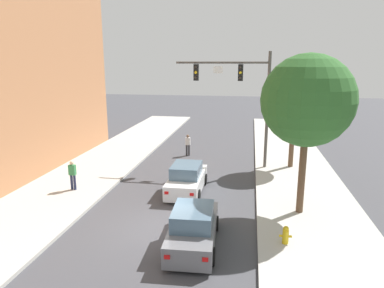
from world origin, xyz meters
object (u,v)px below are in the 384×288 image
car_following_grey (193,228)px  pedestrian_sidewalk_left_walker (73,174)px  traffic_signal_mast (242,89)px  car_lead_white (187,179)px  street_tree_nearest (308,101)px  pedestrian_crossing_road (188,144)px  fire_hydrant (286,235)px  street_tree_second (295,94)px

car_following_grey → pedestrian_sidewalk_left_walker: pedestrian_sidewalk_left_walker is taller
traffic_signal_mast → car_lead_white: traffic_signal_mast is taller
traffic_signal_mast → street_tree_nearest: bearing=-66.6°
pedestrian_sidewalk_left_walker → pedestrian_crossing_road: 9.85m
traffic_signal_mast → car_following_grey: 11.68m
fire_hydrant → car_following_grey: bearing=-172.5°
fire_hydrant → street_tree_second: (1.26, 10.56, 4.47)m
pedestrian_sidewalk_left_walker → street_tree_second: street_tree_second is taller
street_tree_second → fire_hydrant: bearing=-96.8°
car_lead_white → pedestrian_sidewalk_left_walker: pedestrian_sidewalk_left_walker is taller
car_lead_white → fire_hydrant: size_ratio=5.90×
traffic_signal_mast → fire_hydrant: 11.46m
pedestrian_crossing_road → street_tree_nearest: street_tree_nearest is taller
pedestrian_crossing_road → street_tree_nearest: size_ratio=0.23×
car_lead_white → traffic_signal_mast: bearing=61.7°
pedestrian_crossing_road → street_tree_second: 8.68m
pedestrian_sidewalk_left_walker → fire_hydrant: bearing=-20.4°
fire_hydrant → traffic_signal_mast: bearing=101.8°
traffic_signal_mast → pedestrian_sidewalk_left_walker: traffic_signal_mast is taller
pedestrian_sidewalk_left_walker → fire_hydrant: (10.96, -4.08, -0.56)m
pedestrian_sidewalk_left_walker → street_tree_nearest: 12.66m
car_lead_white → street_tree_second: (6.08, 5.38, 4.26)m
car_following_grey → street_tree_nearest: street_tree_nearest is taller
car_following_grey → pedestrian_crossing_road: size_ratio=2.63×
traffic_signal_mast → car_lead_white: size_ratio=1.77×
pedestrian_crossing_road → fire_hydrant: (6.12, -12.66, -0.41)m
car_following_grey → fire_hydrant: (3.53, 0.47, -0.22)m
street_tree_nearest → fire_hydrant: bearing=-106.3°
street_tree_nearest → street_tree_second: bearing=87.4°
traffic_signal_mast → pedestrian_crossing_road: 6.44m
fire_hydrant → street_tree_second: 11.53m
fire_hydrant → street_tree_nearest: size_ratio=0.10×
car_following_grey → pedestrian_sidewalk_left_walker: bearing=148.5°
car_lead_white → car_following_grey: 5.79m
traffic_signal_mast → street_tree_nearest: traffic_signal_mast is taller
street_tree_second → pedestrian_sidewalk_left_walker: bearing=-152.0°
pedestrian_crossing_road → street_tree_nearest: bearing=-53.5°
car_following_grey → street_tree_second: size_ratio=0.68×
pedestrian_sidewalk_left_walker → car_following_grey: bearing=-31.5°
street_tree_nearest → traffic_signal_mast: bearing=113.4°
car_lead_white → car_following_grey: size_ratio=0.99×
car_lead_white → pedestrian_sidewalk_left_walker: bearing=-169.8°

